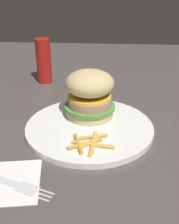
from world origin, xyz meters
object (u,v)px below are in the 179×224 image
fries_pile (89,143)px  fork (6,181)px  napkin (6,182)px  sandwich (90,94)px  ketchup_bottle (44,61)px  plate (90,127)px

fries_pile → fork: size_ratio=0.52×
fries_pile → napkin: fries_pile is taller
sandwich → napkin: sandwich is taller
ketchup_bottle → fork: bearing=4.3°
plate → sandwich: bearing=-176.5°
plate → sandwich: (-0.04, -0.00, 0.06)m
sandwich → fork: size_ratio=0.68×
fries_pile → napkin: size_ratio=0.79×
sandwich → plate: bearing=3.5°
fork → napkin: bearing=-109.8°
fries_pile → sandwich: bearing=-176.3°
napkin → fries_pile: bearing=128.2°
plate → napkin: size_ratio=2.48×
ketchup_bottle → napkin: bearing=4.1°
sandwich → fork: 0.26m
plate → fork: (0.18, -0.12, -0.00)m
plate → napkin: (0.18, -0.12, -0.01)m
plate → ketchup_bottle: bearing=-150.6°
napkin → ketchup_bottle: bearing=-175.9°
plate → napkin: 0.22m
plate → fork: bearing=-34.3°
napkin → ketchup_bottle: (-0.46, -0.03, 0.07)m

